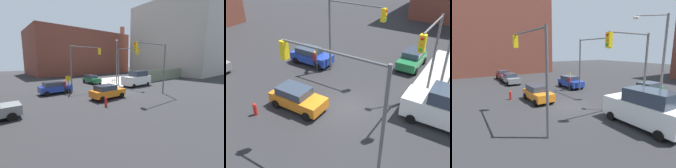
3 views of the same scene
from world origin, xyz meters
The scene contains 20 objects.
ground_plane centered at (0.00, 0.00, 0.00)m, with size 120.00×120.00×0.00m, color #28282B.
sidewalk_corner centered at (9.00, 9.00, 0.01)m, with size 12.00×12.00×0.01m, color #ADA89E.
construction_fence centered at (16.78, 3.20, 1.20)m, with size 17.55×0.12×2.40m, color slate.
building_warehouse_north centered at (12.01, 34.00, 6.90)m, with size 32.00×18.00×13.81m.
building_loft_east centered at (36.00, 10.29, 10.95)m, with size 20.00×24.00×21.90m.
smokestack centered at (29.42, 30.00, 8.77)m, with size 1.80×1.80×17.55m, color brown.
traffic_signal_nw_corner centered at (-2.51, 4.50, 4.62)m, with size 5.24×0.36×6.50m.
traffic_signal_se_corner centered at (2.17, -4.50, 4.66)m, with size 6.05×0.36×6.50m.
traffic_signal_ne_corner centered at (4.50, 2.74, 4.58)m, with size 0.36×4.69×6.50m.
street_lamp_corner centered at (4.95, 5.52, 4.70)m, with size 1.98×2.07×8.00m.
warning_sign_two_way centered at (-5.40, 3.59, 1.64)m, with size 0.48×0.48×2.40m.
mailbox_blue centered at (6.20, 5.00, 0.76)m, with size 0.56×0.64×1.43m.
fire_hydrant centered at (-5.00, -4.20, 0.49)m, with size 0.26×0.26×0.94m.
coupe_blue centered at (-6.86, 4.64, 0.84)m, with size 4.09×2.02×1.62m.
hatchback_green centered at (1.77, 9.25, 0.84)m, with size 2.02×4.07×1.62m.
sedan_orange centered at (-3.06, -1.92, 0.84)m, with size 4.13×2.02×1.62m.
van_white_delivery centered at (6.43, 1.80, 1.28)m, with size 5.40×2.32×2.62m.
pedestrian_crossing centered at (-5.80, 3.80, 0.95)m, with size 0.36×0.36×1.81m.
bicycle_leaning_on_fence centered at (5.60, 7.20, 0.35)m, with size 0.05×1.75×0.97m.
bicycle_at_crosswalk centered at (-6.80, 6.00, 0.35)m, with size 1.75×0.05×0.97m.
Camera 1 is at (-13.53, -15.43, 4.43)m, focal length 24.00 mm.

